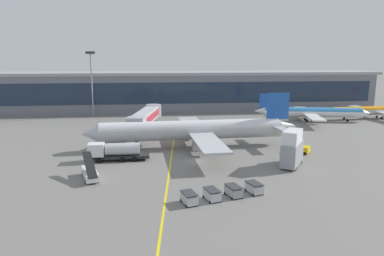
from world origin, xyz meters
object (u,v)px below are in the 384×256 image
at_px(main_airliner, 193,130).
at_px(commuter_jet_near, 312,112).
at_px(baggage_cart_2, 234,191).
at_px(baggage_cart_3, 254,188).
at_px(catering_lift, 292,149).
at_px(belt_loader, 90,173).
at_px(baggage_cart_0, 189,198).
at_px(commuter_jet_far, 376,110).
at_px(fuel_tanker, 115,151).
at_px(baggage_cart_1, 212,194).
at_px(pushback_tug, 299,149).

distance_m(main_airliner, commuter_jet_near, 46.64).
bearing_deg(baggage_cart_2, baggage_cart_3, 15.76).
relative_size(catering_lift, belt_loader, 1.01).
bearing_deg(catering_lift, belt_loader, -175.20).
xyz_separation_m(baggage_cart_0, commuter_jet_far, (63.40, 57.78, 1.75)).
bearing_deg(baggage_cart_0, belt_loader, 141.56).
relative_size(baggage_cart_3, commuter_jet_far, 0.09).
height_order(fuel_tanker, baggage_cart_2, fuel_tanker).
relative_size(catering_lift, commuter_jet_far, 0.21).
distance_m(baggage_cart_0, baggage_cart_3, 9.60).
height_order(catering_lift, baggage_cart_0, catering_lift).
xyz_separation_m(belt_loader, baggage_cart_0, (14.07, -11.17, -0.21)).
relative_size(main_airliner, belt_loader, 6.41).
bearing_deg(fuel_tanker, baggage_cart_3, -41.60).
xyz_separation_m(fuel_tanker, baggage_cart_1, (14.33, -19.93, -0.96)).
distance_m(catering_lift, baggage_cart_2, 17.97).
distance_m(main_airliner, belt_loader, 25.31).
bearing_deg(baggage_cart_2, baggage_cart_0, -164.24).
height_order(main_airliner, pushback_tug, main_airliner).
distance_m(main_airliner, baggage_cart_1, 28.04).
relative_size(fuel_tanker, baggage_cart_2, 3.64).
bearing_deg(baggage_cart_0, fuel_tanker, 118.41).
bearing_deg(commuter_jet_far, baggage_cart_0, -137.65).
relative_size(fuel_tanker, baggage_cart_3, 3.64).
bearing_deg(baggage_cart_1, pushback_tug, 45.59).
distance_m(pushback_tug, commuter_jet_near, 38.15).
relative_size(baggage_cart_0, commuter_jet_near, 0.09).
xyz_separation_m(baggage_cart_3, commuter_jet_far, (54.16, 55.18, 1.75)).
height_order(main_airliner, baggage_cart_3, main_airliner).
bearing_deg(baggage_cart_1, baggage_cart_3, 15.76).
height_order(commuter_jet_far, commuter_jet_near, commuter_jet_near).
xyz_separation_m(main_airliner, commuter_jet_far, (59.47, 29.04, -1.18)).
bearing_deg(pushback_tug, catering_lift, -120.31).
bearing_deg(pushback_tug, baggage_cart_0, -137.21).
relative_size(main_airliner, baggage_cart_3, 15.09).
relative_size(baggage_cart_1, commuter_jet_far, 0.09).
xyz_separation_m(fuel_tanker, catering_lift, (30.39, -6.84, 1.32)).
distance_m(main_airliner, catering_lift, 21.23).
distance_m(catering_lift, baggage_cart_0, 23.80).
height_order(fuel_tanker, commuter_jet_far, commuter_jet_far).
relative_size(baggage_cart_1, baggage_cart_3, 1.00).
height_order(catering_lift, commuter_jet_far, commuter_jet_far).
height_order(main_airliner, baggage_cart_2, main_airliner).
bearing_deg(baggage_cart_3, belt_loader, 159.84).
height_order(catering_lift, belt_loader, catering_lift).
bearing_deg(pushback_tug, commuter_jet_far, 42.07).
distance_m(main_airliner, pushback_tug, 21.25).
bearing_deg(catering_lift, baggage_cart_2, -136.73).
xyz_separation_m(baggage_cart_3, commuter_jet_near, (32.74, 53.10, 1.88)).
xyz_separation_m(baggage_cart_1, commuter_jet_far, (60.32, 56.91, 1.75)).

